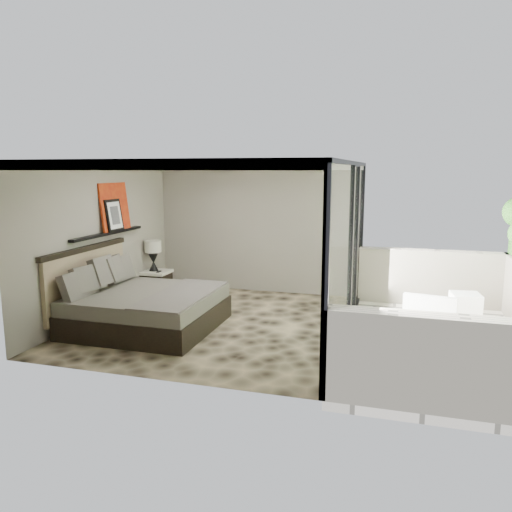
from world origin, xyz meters
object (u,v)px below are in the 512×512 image
(ottoman, at_px, (465,307))
(nightstand, at_px, (156,281))
(bed, at_px, (141,306))
(table_lamp, at_px, (153,252))
(lounger, at_px, (421,336))

(ottoman, bearing_deg, nightstand, 178.70)
(nightstand, relative_size, ottoman, 1.17)
(bed, bearing_deg, table_lamp, 112.57)
(nightstand, height_order, lounger, lounger)
(bed, xyz_separation_m, nightstand, (-0.84, 2.14, -0.09))
(nightstand, xyz_separation_m, ottoman, (6.20, -0.14, -0.04))
(lounger, bearing_deg, ottoman, 76.37)
(bed, relative_size, lounger, 1.29)
(ottoman, bearing_deg, table_lamp, 178.73)
(bed, xyz_separation_m, ottoman, (5.36, 2.00, -0.13))
(bed, distance_m, ottoman, 5.72)
(ottoman, bearing_deg, lounger, -114.61)
(table_lamp, distance_m, lounger, 5.81)
(bed, height_order, table_lamp, bed)
(nightstand, xyz_separation_m, lounger, (5.40, -1.89, -0.08))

